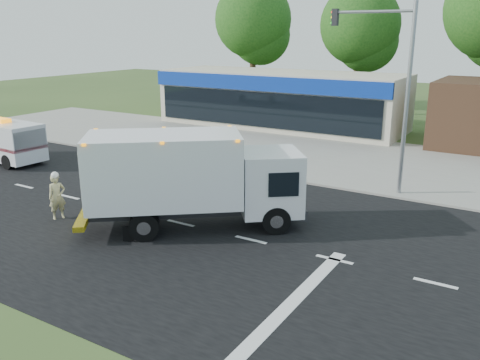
{
  "coord_description": "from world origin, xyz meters",
  "views": [
    {
      "loc": [
        7.96,
        -13.87,
        6.83
      ],
      "look_at": [
        -1.09,
        1.08,
        1.7
      ],
      "focal_mm": 38.0,
      "sensor_mm": 36.0,
      "label": 1
    }
  ],
  "objects_px": {
    "ambulance_van": "(4,140)",
    "emergency_worker": "(57,196)",
    "traffic_signal_pole": "(393,79)",
    "ems_box_truck": "(189,174)"
  },
  "relations": [
    {
      "from": "ambulance_van",
      "to": "traffic_signal_pole",
      "type": "relative_size",
      "value": 0.64
    },
    {
      "from": "ambulance_van",
      "to": "traffic_signal_pole",
      "type": "xyz_separation_m",
      "value": [
        19.13,
        5.13,
        3.72
      ]
    },
    {
      "from": "emergency_worker",
      "to": "ambulance_van",
      "type": "height_order",
      "value": "ambulance_van"
    },
    {
      "from": "ems_box_truck",
      "to": "ambulance_van",
      "type": "bearing_deg",
      "value": 131.51
    },
    {
      "from": "ems_box_truck",
      "to": "emergency_worker",
      "type": "xyz_separation_m",
      "value": [
        -4.81,
        -1.86,
        -1.09
      ]
    },
    {
      "from": "emergency_worker",
      "to": "traffic_signal_pole",
      "type": "xyz_separation_m",
      "value": [
        9.62,
        9.56,
        4.02
      ]
    },
    {
      "from": "ems_box_truck",
      "to": "ambulance_van",
      "type": "relative_size",
      "value": 1.48
    },
    {
      "from": "traffic_signal_pole",
      "to": "emergency_worker",
      "type": "bearing_deg",
      "value": -135.17
    },
    {
      "from": "ems_box_truck",
      "to": "emergency_worker",
      "type": "bearing_deg",
      "value": 162.89
    },
    {
      "from": "ambulance_van",
      "to": "emergency_worker",
      "type": "bearing_deg",
      "value": -22.04
    }
  ]
}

